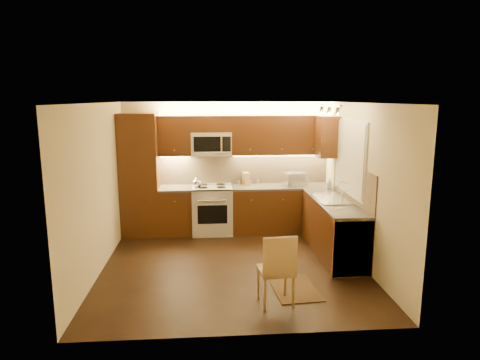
{
  "coord_description": "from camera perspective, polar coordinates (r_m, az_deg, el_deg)",
  "views": [
    {
      "loc": [
        -0.37,
        -6.23,
        2.57
      ],
      "look_at": [
        0.15,
        0.55,
        1.25
      ],
      "focal_mm": 31.67,
      "sensor_mm": 36.0,
      "label": 1
    }
  ],
  "objects": [
    {
      "name": "ceiling",
      "position": [
        6.24,
        -1.0,
        10.34
      ],
      "size": [
        4.0,
        4.0,
        0.01
      ],
      "primitive_type": "cube",
      "color": "beige",
      "rests_on": "ground"
    },
    {
      "name": "counter_right",
      "position": [
        7.15,
        12.59,
        -2.96
      ],
      "size": [
        0.6,
        2.0,
        0.04
      ],
      "primitive_type": "cube",
      "color": "#363431",
      "rests_on": "base_cab_right"
    },
    {
      "name": "faucet",
      "position": [
        7.31,
        13.66,
        -1.34
      ],
      "size": [
        0.2,
        0.04,
        0.3
      ],
      "primitive_type": null,
      "color": "silver",
      "rests_on": "counter_right"
    },
    {
      "name": "spice_jar_d",
      "position": [
        8.39,
        2.39,
        -0.17
      ],
      "size": [
        0.05,
        0.05,
        0.1
      ],
      "primitive_type": "cylinder",
      "rotation": [
        0.0,
        0.0,
        -0.07
      ],
      "color": "#A37A31",
      "rests_on": "counter_back_right"
    },
    {
      "name": "window_blinds",
      "position": [
        7.24,
        14.5,
        2.93
      ],
      "size": [
        0.02,
        1.36,
        1.16
      ],
      "primitive_type": "cube",
      "color": "silver",
      "rests_on": "wall_right"
    },
    {
      "name": "knife_block",
      "position": [
        8.29,
        0.82,
        0.2
      ],
      "size": [
        0.15,
        0.2,
        0.24
      ],
      "primitive_type": "cube",
      "rotation": [
        0.0,
        0.0,
        0.27
      ],
      "color": "#AD7F4E",
      "rests_on": "counter_back_right"
    },
    {
      "name": "microwave",
      "position": [
        8.09,
        -3.88,
        4.92
      ],
      "size": [
        0.76,
        0.38,
        0.44
      ],
      "primitive_type": null,
      "color": "silver",
      "rests_on": "wall_back"
    },
    {
      "name": "wall_front",
      "position": [
        4.45,
        0.59,
        -6.26
      ],
      "size": [
        4.0,
        0.01,
        2.5
      ],
      "primitive_type": "cube",
      "color": "beige",
      "rests_on": "ground"
    },
    {
      "name": "upper_cab_back_right",
      "position": [
        8.21,
        5.55,
        6.07
      ],
      "size": [
        1.92,
        0.35,
        0.75
      ],
      "primitive_type": "cube",
      "color": "#44220E",
      "rests_on": "wall_back"
    },
    {
      "name": "pantry",
      "position": [
        8.16,
        -13.34,
        0.66
      ],
      "size": [
        0.7,
        0.6,
        2.3
      ],
      "primitive_type": "cube",
      "color": "#44220E",
      "rests_on": "floor"
    },
    {
      "name": "base_cab_right",
      "position": [
        7.27,
        12.45,
        -6.4
      ],
      "size": [
        0.6,
        2.0,
        0.86
      ],
      "primitive_type": "cube",
      "color": "#44220E",
      "rests_on": "floor"
    },
    {
      "name": "base_cab_back_right",
      "position": [
        8.34,
        5.52,
        -3.95
      ],
      "size": [
        1.92,
        0.6,
        0.86
      ],
      "primitive_type": "cube",
      "color": "#44220E",
      "rests_on": "floor"
    },
    {
      "name": "counter_back_left",
      "position": [
        8.13,
        -8.66,
        -1.14
      ],
      "size": [
        0.62,
        0.6,
        0.04
      ],
      "primitive_type": "cube",
      "color": "#363431",
      "rests_on": "base_cab_back_left"
    },
    {
      "name": "counter_back_right",
      "position": [
        8.23,
        5.57,
        -0.92
      ],
      "size": [
        1.92,
        0.6,
        0.04
      ],
      "primitive_type": "cube",
      "color": "#363431",
      "rests_on": "base_cab_back_right"
    },
    {
      "name": "upper_cab_back_left",
      "position": [
        8.11,
        -8.8,
        5.93
      ],
      "size": [
        0.62,
        0.35,
        0.75
      ],
      "primitive_type": "cube",
      "color": "#44220E",
      "rests_on": "wall_back"
    },
    {
      "name": "stove",
      "position": [
        8.18,
        -3.75,
        -3.99
      ],
      "size": [
        0.76,
        0.65,
        0.92
      ],
      "primitive_type": null,
      "color": "silver",
      "rests_on": "floor"
    },
    {
      "name": "spice_jar_a",
      "position": [
        8.23,
        -0.23,
        -0.38
      ],
      "size": [
        0.05,
        0.05,
        0.1
      ],
      "primitive_type": "cylinder",
      "rotation": [
        0.0,
        0.0,
        -0.14
      ],
      "color": "silver",
      "rests_on": "counter_back_right"
    },
    {
      "name": "floor",
      "position": [
        6.75,
        -0.93,
        -11.39
      ],
      "size": [
        4.0,
        4.0,
        0.01
      ],
      "primitive_type": "cube",
      "color": "black",
      "rests_on": "ground"
    },
    {
      "name": "wall_back",
      "position": [
        8.35,
        -1.79,
        1.87
      ],
      "size": [
        4.0,
        0.01,
        2.5
      ],
      "primitive_type": "cube",
      "color": "beige",
      "rests_on": "ground"
    },
    {
      "name": "dishwasher",
      "position": [
        6.64,
        14.19,
        -8.17
      ],
      "size": [
        0.58,
        0.6,
        0.84
      ],
      "primitive_type": "cube",
      "color": "silver",
      "rests_on": "floor"
    },
    {
      "name": "track_light_bar",
      "position": [
        6.91,
        11.94,
        9.84
      ],
      "size": [
        0.04,
        1.2,
        0.03
      ],
      "primitive_type": "cube",
      "color": "silver",
      "rests_on": "ceiling"
    },
    {
      "name": "spice_jar_c",
      "position": [
        8.32,
        1.47,
        -0.28
      ],
      "size": [
        0.04,
        0.04,
        0.09
      ],
      "primitive_type": "cylinder",
      "rotation": [
        0.0,
        0.0,
        0.05
      ],
      "color": "silver",
      "rests_on": "counter_back_right"
    },
    {
      "name": "backsplash_back",
      "position": [
        8.37,
        0.61,
        1.55
      ],
      "size": [
        3.3,
        0.02,
        0.6
      ],
      "primitive_type": "cube",
      "color": "tan",
      "rests_on": "wall_back"
    },
    {
      "name": "toaster_oven",
      "position": [
        8.27,
        7.32,
        0.14
      ],
      "size": [
        0.5,
        0.42,
        0.26
      ],
      "primitive_type": "cube",
      "rotation": [
        0.0,
        0.0,
        0.27
      ],
      "color": "silver",
      "rests_on": "counter_back_right"
    },
    {
      "name": "backsplash_right",
      "position": [
        7.17,
        14.92,
        -0.41
      ],
      "size": [
        0.02,
        2.0,
        0.6
      ],
      "primitive_type": "cube",
      "color": "tan",
      "rests_on": "wall_right"
    },
    {
      "name": "spice_jar_b",
      "position": [
        8.32,
        0.04,
        -0.29
      ],
      "size": [
        0.05,
        0.05,
        0.09
      ],
      "primitive_type": "cylinder",
      "rotation": [
        0.0,
        0.0,
        0.24
      ],
      "color": "brown",
      "rests_on": "counter_back_right"
    },
    {
      "name": "upper_cab_bridge",
      "position": [
        8.07,
        -3.91,
        7.58
      ],
      "size": [
        0.76,
        0.35,
        0.31
      ],
      "primitive_type": "cube",
      "color": "#44220E",
      "rests_on": "wall_back"
    },
    {
      "name": "dining_chair",
      "position": [
        5.42,
        4.84,
        -11.8
      ],
      "size": [
        0.46,
        0.46,
        0.95
      ],
      "primitive_type": null,
      "rotation": [
        0.0,
        0.0,
        0.1
      ],
      "color": "#AD7F4E",
      "rests_on": "floor"
    },
    {
      "name": "wall_left",
      "position": [
        6.58,
        -18.64,
        -1.18
      ],
      "size": [
        0.01,
        4.0,
        2.5
      ],
      "primitive_type": "cube",
      "color": "beige",
      "rests_on": "ground"
    },
    {
      "name": "kettle",
      "position": [
        7.98,
        -5.79,
        -0.19
      ],
      "size": [
        0.21,
        0.21,
        0.22
      ],
      "primitive_type": null,
      "rotation": [
        0.0,
        0.0,
        -0.11
      ],
      "color": "silver",
      "rests_on": "stove"
    },
    {
      "name": "base_cab_back_left",
      "position": [
        8.24,
        -8.57,
        -4.2
      ],
      "size": [
        0.62,
        0.6,
        0.86
      ],
      "primitive_type": "cube",
      "color": "#44220E",
      "rests_on": "floor"
    },
    {
      "name": "soap_bottle",
      "position": [
        8.06,
        11.97,
        -0.49
      ],
      "size": [
        0.11,
        0.11,
        0.2
      ],
      "primitive_type": "imported",
      "rotation": [
        0.0,
        0.0,
        -0.2
      ],
      "color": "silver",
      "rests_on": "counter_right"
    },
    {
      "name": "wall_right",
      "position": [
        6.8,
        16.11,
        -0.65
      ],
      "size": [
        0.01,
        4.0,
        2.5
      ],
      "primitive_type": "cube",
      "color": "beige",
      "rests_on": "ground"
    },
    {
      "name": "upper_cab_right_corner",
      "position": [
        7.97,
        11.67,
        5.75
      ],
      "size": [
        0.35,
        0.5,
        0.75
      ],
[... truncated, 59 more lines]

